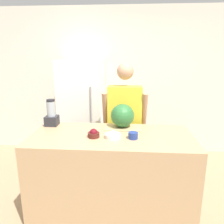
{
  "coord_description": "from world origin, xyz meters",
  "views": [
    {
      "loc": [
        0.17,
        -1.84,
        1.79
      ],
      "look_at": [
        0.0,
        0.46,
        1.18
      ],
      "focal_mm": 35.0,
      "sensor_mm": 36.0,
      "label": 1
    }
  ],
  "objects": [
    {
      "name": "bowl_cream",
      "position": [
        0.02,
        0.33,
        0.96
      ],
      "size": [
        0.17,
        0.17,
        0.08
      ],
      "color": "white",
      "rests_on": "counter_island"
    },
    {
      "name": "refrigerator",
      "position": [
        -0.61,
        1.76,
        0.85
      ],
      "size": [
        0.7,
        0.72,
        1.71
      ],
      "color": "white",
      "rests_on": "ground_plane"
    },
    {
      "name": "counter_island",
      "position": [
        0.0,
        0.41,
        0.47
      ],
      "size": [
        1.78,
        0.83,
        0.93
      ],
      "color": "tan",
      "rests_on": "ground_plane"
    },
    {
      "name": "wall_back",
      "position": [
        0.0,
        2.16,
        1.3
      ],
      "size": [
        8.0,
        0.06,
        2.6
      ],
      "color": "silver",
      "rests_on": "ground_plane"
    },
    {
      "name": "bowl_cherries",
      "position": [
        -0.19,
        0.33,
        0.97
      ],
      "size": [
        0.12,
        0.12,
        0.09
      ],
      "color": "#511E19",
      "rests_on": "counter_island"
    },
    {
      "name": "person",
      "position": [
        0.13,
        1.02,
        0.86
      ],
      "size": [
        0.59,
        0.27,
        1.69
      ],
      "color": "#4C608C",
      "rests_on": "ground_plane"
    },
    {
      "name": "blender",
      "position": [
        -0.77,
        0.7,
        1.07
      ],
      "size": [
        0.15,
        0.15,
        0.33
      ],
      "color": "#28282D",
      "rests_on": "counter_island"
    },
    {
      "name": "bowl_small_blue",
      "position": [
        0.23,
        0.32,
        0.97
      ],
      "size": [
        0.1,
        0.1,
        0.07
      ],
      "color": "navy",
      "rests_on": "counter_island"
    },
    {
      "name": "watermelon",
      "position": [
        0.11,
        0.66,
        1.09
      ],
      "size": [
        0.28,
        0.28,
        0.28
      ],
      "color": "#2D6B33",
      "rests_on": "cutting_board"
    },
    {
      "name": "cutting_board",
      "position": [
        0.12,
        0.64,
        0.94
      ],
      "size": [
        0.43,
        0.25,
        0.01
      ],
      "color": "tan",
      "rests_on": "counter_island"
    }
  ]
}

